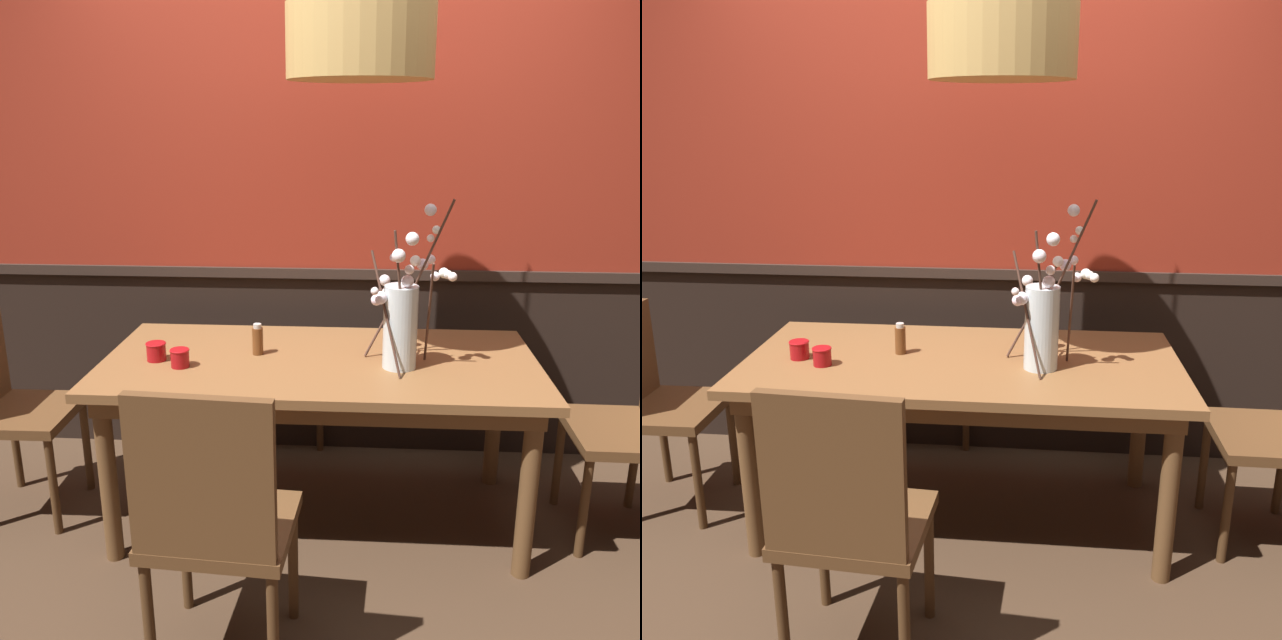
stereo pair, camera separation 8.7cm
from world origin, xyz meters
The scene contains 11 objects.
ground_plane centered at (0.00, 0.00, 0.00)m, with size 24.00×24.00×0.00m, color #422D1E.
back_wall centered at (0.00, 0.72, 1.38)m, with size 4.31×0.14×2.77m.
dining_table centered at (0.00, 0.00, 0.66)m, with size 1.79×0.88×0.74m.
chair_near_side_left centered at (-0.26, -0.87, 0.55)m, with size 0.47×0.43×0.98m.
chair_head_west_end centered at (-1.35, -0.02, 0.52)m, with size 0.41×0.43×0.92m.
chair_far_side_left centered at (-0.24, 0.86, 0.53)m, with size 0.45×0.41×0.94m.
vase_with_blossoms centered at (0.33, -0.07, 0.94)m, with size 0.35×0.38×0.66m.
candle_holder_nearer_center centered at (-0.67, -0.06, 0.78)m, with size 0.08×0.08×0.08m.
candle_holder_nearer_edge centered at (-0.55, -0.13, 0.78)m, with size 0.08×0.08×0.07m.
condiment_bottle centered at (-0.26, 0.04, 0.81)m, with size 0.05×0.05×0.13m.
pendant_lamp centered at (0.15, 0.01, 1.96)m, with size 0.55×0.55×0.94m.
Camera 2 is at (0.26, -2.61, 1.70)m, focal length 37.81 mm.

